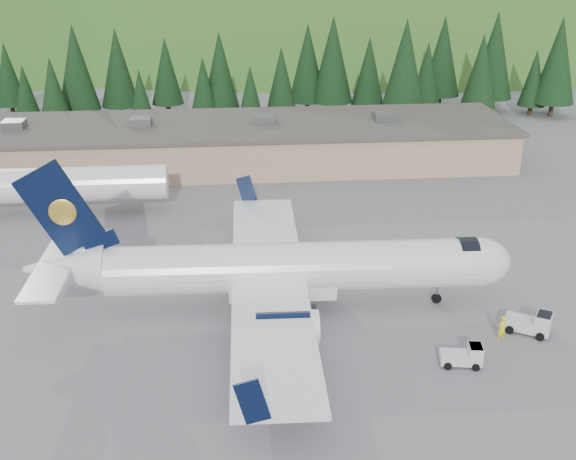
{
  "coord_description": "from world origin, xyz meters",
  "views": [
    {
      "loc": [
        -5.09,
        -49.15,
        26.98
      ],
      "look_at": [
        0.0,
        6.0,
        4.0
      ],
      "focal_mm": 45.0,
      "sensor_mm": 36.0,
      "label": 1
    }
  ],
  "objects_px": {
    "airliner": "(281,269)",
    "ramp_worker": "(502,328)",
    "baggage_tug_b": "(532,323)",
    "terminal_building": "(224,143)",
    "second_airliner": "(28,185)",
    "baggage_tug_a": "(465,356)"
  },
  "relations": [
    {
      "from": "ramp_worker",
      "to": "airliner",
      "type": "bearing_deg",
      "value": -47.28
    },
    {
      "from": "baggage_tug_a",
      "to": "baggage_tug_b",
      "type": "relative_size",
      "value": 0.83
    },
    {
      "from": "second_airliner",
      "to": "baggage_tug_b",
      "type": "bearing_deg",
      "value": -33.38
    },
    {
      "from": "second_airliner",
      "to": "baggage_tug_b",
      "type": "relative_size",
      "value": 7.74
    },
    {
      "from": "baggage_tug_a",
      "to": "ramp_worker",
      "type": "height_order",
      "value": "ramp_worker"
    },
    {
      "from": "airliner",
      "to": "ramp_worker",
      "type": "relative_size",
      "value": 19.32
    },
    {
      "from": "baggage_tug_a",
      "to": "ramp_worker",
      "type": "xyz_separation_m",
      "value": [
        3.58,
        2.8,
        0.3
      ]
    },
    {
      "from": "terminal_building",
      "to": "second_airliner",
      "type": "bearing_deg",
      "value": -141.22
    },
    {
      "from": "baggage_tug_b",
      "to": "terminal_building",
      "type": "xyz_separation_m",
      "value": [
        -21.7,
        43.41,
        1.86
      ]
    },
    {
      "from": "baggage_tug_b",
      "to": "ramp_worker",
      "type": "bearing_deg",
      "value": -130.14
    },
    {
      "from": "airliner",
      "to": "baggage_tug_b",
      "type": "height_order",
      "value": "airliner"
    },
    {
      "from": "baggage_tug_a",
      "to": "baggage_tug_b",
      "type": "bearing_deg",
      "value": 40.13
    },
    {
      "from": "baggage_tug_b",
      "to": "ramp_worker",
      "type": "xyz_separation_m",
      "value": [
        -2.57,
        -0.8,
        0.19
      ]
    },
    {
      "from": "terminal_building",
      "to": "airliner",
      "type": "bearing_deg",
      "value": -84.09
    },
    {
      "from": "airliner",
      "to": "baggage_tug_b",
      "type": "distance_m",
      "value": 18.75
    },
    {
      "from": "airliner",
      "to": "terminal_building",
      "type": "bearing_deg",
      "value": 97.63
    },
    {
      "from": "second_airliner",
      "to": "terminal_building",
      "type": "relative_size",
      "value": 0.39
    },
    {
      "from": "airliner",
      "to": "ramp_worker",
      "type": "bearing_deg",
      "value": -20.63
    },
    {
      "from": "second_airliner",
      "to": "terminal_building",
      "type": "distance_m",
      "value": 25.55
    },
    {
      "from": "baggage_tug_b",
      "to": "ramp_worker",
      "type": "relative_size",
      "value": 1.86
    },
    {
      "from": "baggage_tug_a",
      "to": "ramp_worker",
      "type": "bearing_deg",
      "value": 47.81
    },
    {
      "from": "baggage_tug_a",
      "to": "ramp_worker",
      "type": "relative_size",
      "value": 1.54
    }
  ]
}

